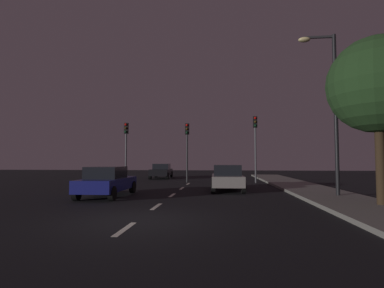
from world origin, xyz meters
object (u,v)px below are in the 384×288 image
object	(u,v)px
traffic_signal_left	(126,140)
car_oncoming_far	(161,171)
traffic_signal_center	(187,141)
roadside_tree_right	(378,85)
car_stopped_ahead	(227,178)
traffic_signal_right	(255,136)
car_adjacent_lane	(107,181)
street_lamp_right	(330,100)

from	to	relation	value
traffic_signal_left	car_oncoming_far	xyz separation A→B (m)	(1.89, 5.53, -2.67)
traffic_signal_center	roadside_tree_right	size ratio (longest dim) A/B	0.75
car_stopped_ahead	roadside_tree_right	size ratio (longest dim) A/B	0.71
traffic_signal_left	car_oncoming_far	size ratio (longest dim) A/B	1.07
traffic_signal_right	roadside_tree_right	bearing A→B (deg)	-76.53
traffic_signal_left	car_oncoming_far	world-z (taller)	traffic_signal_left
car_adjacent_lane	roadside_tree_right	world-z (taller)	roadside_tree_right
traffic_signal_center	car_stopped_ahead	xyz separation A→B (m)	(3.04, -6.36, -2.58)
car_stopped_ahead	street_lamp_right	xyz separation A→B (m)	(4.76, -3.27, 3.83)
traffic_signal_right	car_adjacent_lane	world-z (taller)	traffic_signal_right
traffic_signal_right	car_adjacent_lane	xyz separation A→B (m)	(-8.23, -9.93, -2.93)
traffic_signal_center	traffic_signal_left	bearing A→B (deg)	180.00
traffic_signal_left	car_adjacent_lane	size ratio (longest dim) A/B	1.11
car_oncoming_far	street_lamp_right	xyz separation A→B (m)	(10.96, -15.16, 3.84)
roadside_tree_right	street_lamp_right	bearing A→B (deg)	102.34
car_stopped_ahead	traffic_signal_left	bearing A→B (deg)	141.82
traffic_signal_right	street_lamp_right	distance (m)	9.96
car_adjacent_lane	street_lamp_right	bearing A→B (deg)	1.61
traffic_signal_left	street_lamp_right	xyz separation A→B (m)	(12.85, -9.63, 1.18)
car_oncoming_far	traffic_signal_right	bearing A→B (deg)	-32.78
traffic_signal_left	roadside_tree_right	bearing A→B (deg)	-43.04
car_adjacent_lane	car_stopped_ahead	bearing A→B (deg)	31.40
traffic_signal_center	car_oncoming_far	distance (m)	6.88
car_adjacent_lane	car_oncoming_far	size ratio (longest dim) A/B	0.96
traffic_signal_right	car_stopped_ahead	bearing A→B (deg)	-110.56
traffic_signal_left	street_lamp_right	bearing A→B (deg)	-36.86
car_oncoming_far	car_adjacent_lane	bearing A→B (deg)	-88.67
traffic_signal_right	car_adjacent_lane	bearing A→B (deg)	-129.66
traffic_signal_left	car_adjacent_lane	bearing A→B (deg)	-77.26
car_oncoming_far	roadside_tree_right	size ratio (longest dim) A/B	0.72
car_stopped_ahead	roadside_tree_right	world-z (taller)	roadside_tree_right
traffic_signal_left	car_oncoming_far	distance (m)	6.42
car_adjacent_lane	car_oncoming_far	xyz separation A→B (m)	(-0.36, 15.46, 0.00)
car_adjacent_lane	car_oncoming_far	world-z (taller)	car_adjacent_lane
traffic_signal_center	car_oncoming_far	world-z (taller)	traffic_signal_center
car_oncoming_far	roadside_tree_right	distance (m)	21.86
traffic_signal_left	car_stopped_ahead	size ratio (longest dim) A/B	1.09
car_oncoming_far	traffic_signal_center	bearing A→B (deg)	-60.24
traffic_signal_left	traffic_signal_right	xyz separation A→B (m)	(10.48, 0.00, 0.26)
traffic_signal_left	car_adjacent_lane	distance (m)	10.52
traffic_signal_left	traffic_signal_center	distance (m)	5.05
traffic_signal_center	car_stopped_ahead	world-z (taller)	traffic_signal_center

